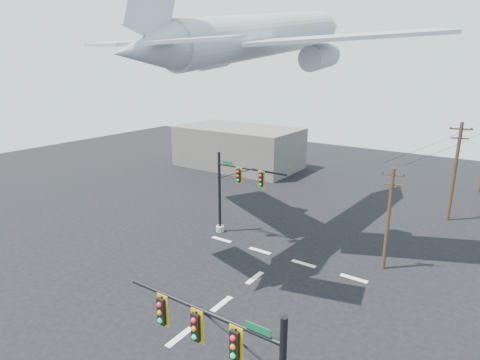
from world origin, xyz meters
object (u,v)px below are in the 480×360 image
Objects in this scene: signal_mast_far at (232,193)px; utility_pole_b at (455,170)px; utility_pole_a at (388,218)px; airliner at (263,37)px.

signal_mast_far is 0.77× the size of utility_pole_b.
utility_pole_b is at bearing 68.65° from utility_pole_a.
airliner is (-14.31, -12.45, 12.04)m from utility_pole_b.
utility_pole_a is 14.07m from utility_pole_b.
utility_pole_b reaches higher than signal_mast_far.
signal_mast_far is 0.24× the size of airliner.
utility_pole_b is 22.47m from airliner.
utility_pole_b is (15.62, 15.18, 1.08)m from signal_mast_far.
utility_pole_b is (2.54, 13.80, 1.01)m from utility_pole_a.
utility_pole_a is at bearing 6.06° from signal_mast_far.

